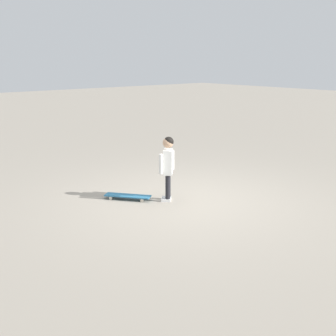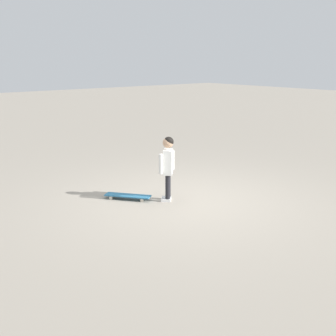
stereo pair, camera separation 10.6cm
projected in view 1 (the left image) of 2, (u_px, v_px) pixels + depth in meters
The scene contains 3 objects.
ground_plane at pixel (189, 201), 7.35m from camera, with size 50.00×50.00×0.00m, color #9E9384.
child_person at pixel (168, 162), 7.22m from camera, with size 0.28×0.39×1.06m.
skateboard at pixel (128, 196), 7.41m from camera, with size 0.73×0.61×0.07m.
Camera 1 is at (5.12, -4.81, 2.28)m, focal length 48.11 mm.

